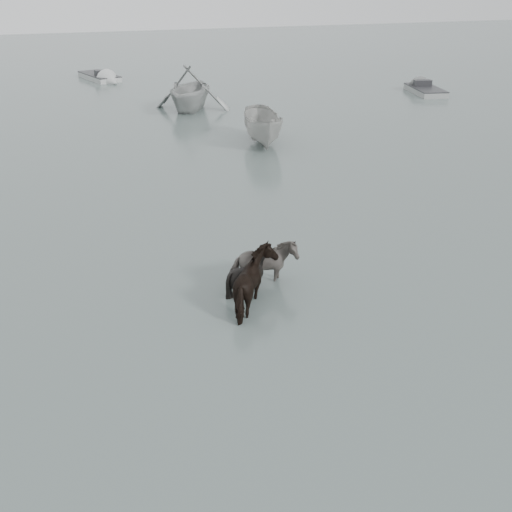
% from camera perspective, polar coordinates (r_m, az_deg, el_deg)
% --- Properties ---
extents(ground, '(140.00, 140.00, 0.00)m').
position_cam_1_polar(ground, '(16.79, 1.55, -2.90)').
color(ground, '#495753').
rests_on(ground, ground).
extents(pony_pinto, '(1.81, 0.90, 1.49)m').
position_cam_1_polar(pony_pinto, '(16.73, 0.64, -0.15)').
color(pony_pinto, black).
rests_on(pony_pinto, ground).
extents(pony_dark, '(1.56, 1.78, 1.70)m').
position_cam_1_polar(pony_dark, '(15.56, 0.15, -1.74)').
color(pony_dark, black).
rests_on(pony_dark, ground).
extents(pony_black, '(1.57, 1.48, 1.44)m').
position_cam_1_polar(pony_black, '(16.45, -0.52, -0.72)').
color(pony_black, black).
rests_on(pony_black, ground).
extents(rowboat_trail, '(6.26, 6.55, 2.69)m').
position_cam_1_polar(rowboat_trail, '(37.78, -5.87, 14.78)').
color(rowboat_trail, '#ACAFAD').
rests_on(rowboat_trail, ground).
extents(boat_small, '(2.44, 4.67, 1.72)m').
position_cam_1_polar(boat_small, '(30.32, 0.68, 11.52)').
color(boat_small, '#A5A5A1').
rests_on(boat_small, ground).
extents(skiff_port, '(2.47, 5.42, 0.75)m').
position_cam_1_polar(skiff_port, '(44.18, 14.86, 14.28)').
color(skiff_port, gray).
rests_on(skiff_port, ground).
extents(skiff_mid, '(3.32, 6.14, 0.75)m').
position_cam_1_polar(skiff_mid, '(49.48, -13.77, 15.44)').
color(skiff_mid, '#B0B3B0').
rests_on(skiff_mid, ground).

